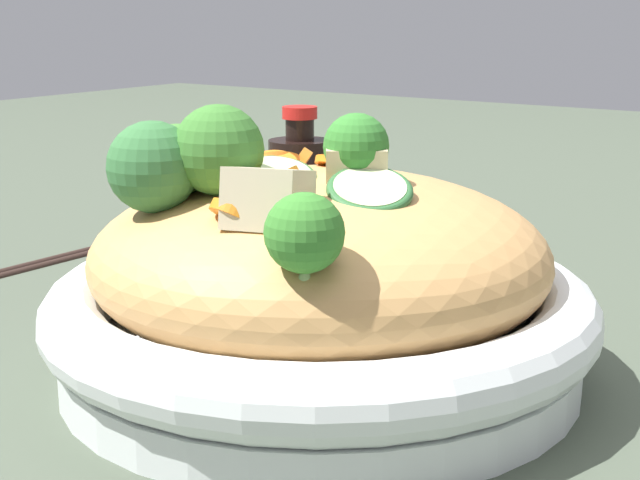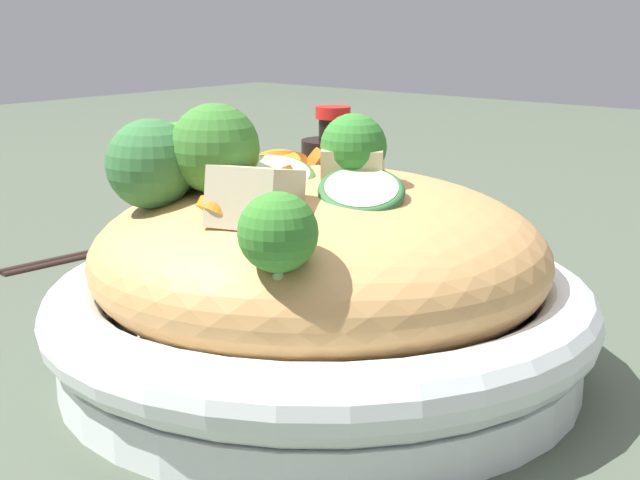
# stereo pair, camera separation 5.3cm
# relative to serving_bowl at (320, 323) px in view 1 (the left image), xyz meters

# --- Properties ---
(ground_plane) EXTENTS (3.00, 3.00, 0.00)m
(ground_plane) POSITION_rel_serving_bowl_xyz_m (0.00, 0.00, -0.03)
(ground_plane) COLOR #444D3E
(serving_bowl) EXTENTS (0.31, 0.31, 0.06)m
(serving_bowl) POSITION_rel_serving_bowl_xyz_m (0.00, 0.00, 0.00)
(serving_bowl) COLOR white
(serving_bowl) RESTS_ON ground_plane
(noodle_heap) EXTENTS (0.26, 0.26, 0.10)m
(noodle_heap) POSITION_rel_serving_bowl_xyz_m (-0.00, -0.00, 0.04)
(noodle_heap) COLOR tan
(noodle_heap) RESTS_ON serving_bowl
(broccoli_florets) EXTENTS (0.14, 0.17, 0.08)m
(broccoli_florets) POSITION_rel_serving_bowl_xyz_m (0.05, -0.03, 0.10)
(broccoli_florets) COLOR #99B872
(broccoli_florets) RESTS_ON serving_bowl
(carrot_coins) EXTENTS (0.16, 0.09, 0.03)m
(carrot_coins) POSITION_rel_serving_bowl_xyz_m (0.01, -0.02, 0.09)
(carrot_coins) COLOR orange
(carrot_coins) RESTS_ON serving_bowl
(zucchini_slices) EXTENTS (0.06, 0.12, 0.02)m
(zucchini_slices) POSITION_rel_serving_bowl_xyz_m (0.02, 0.02, 0.09)
(zucchini_slices) COLOR beige
(zucchini_slices) RESTS_ON serving_bowl
(chicken_chunks) EXTENTS (0.11, 0.05, 0.04)m
(chicken_chunks) POSITION_rel_serving_bowl_xyz_m (0.04, 0.02, 0.09)
(chicken_chunks) COLOR beige
(chicken_chunks) RESTS_ON serving_bowl
(soy_sauce_bottle) EXTENTS (0.05, 0.05, 0.13)m
(soy_sauce_bottle) POSITION_rel_serving_bowl_xyz_m (-0.21, -0.17, 0.02)
(soy_sauce_bottle) COLOR black
(soy_sauce_bottle) RESTS_ON ground_plane
(chopsticks_pair) EXTENTS (0.21, 0.03, 0.01)m
(chopsticks_pair) POSITION_rel_serving_bowl_xyz_m (-0.10, -0.32, -0.03)
(chopsticks_pair) COLOR black
(chopsticks_pair) RESTS_ON ground_plane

